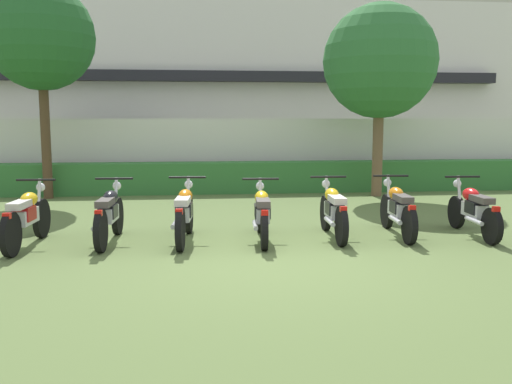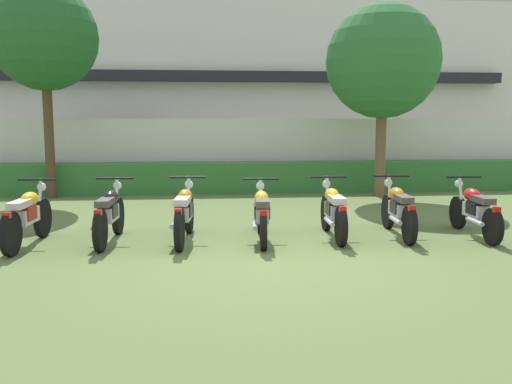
{
  "view_description": "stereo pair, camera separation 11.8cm",
  "coord_description": "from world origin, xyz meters",
  "px_view_note": "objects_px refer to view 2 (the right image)",
  "views": [
    {
      "loc": [
        -0.97,
        -7.22,
        1.9
      ],
      "look_at": [
        0.0,
        1.72,
        0.72
      ],
      "focal_mm": 39.32,
      "sensor_mm": 36.0,
      "label": 1
    },
    {
      "loc": [
        -0.85,
        -7.23,
        1.9
      ],
      "look_at": [
        0.0,
        1.72,
        0.72
      ],
      "focal_mm": 39.32,
      "sensor_mm": 36.0,
      "label": 2
    }
  ],
  "objects_px": {
    "motorcycle_in_row_1": "(109,214)",
    "motorcycle_in_row_2": "(184,212)",
    "parked_car": "(110,150)",
    "motorcycle_in_row_3": "(262,213)",
    "tree_near_inspector": "(44,38)",
    "motorcycle_in_row_5": "(398,209)",
    "motorcycle_in_row_4": "(333,210)",
    "motorcycle_in_row_6": "(475,210)",
    "tree_far_side": "(383,62)",
    "motorcycle_in_row_0": "(27,216)"
  },
  "relations": [
    {
      "from": "motorcycle_in_row_6",
      "to": "motorcycle_in_row_5",
      "type": "bearing_deg",
      "value": 86.4
    },
    {
      "from": "tree_far_side",
      "to": "motorcycle_in_row_2",
      "type": "relative_size",
      "value": 2.38
    },
    {
      "from": "tree_far_side",
      "to": "motorcycle_in_row_5",
      "type": "xyz_separation_m",
      "value": [
        -1.2,
        -4.7,
        -2.83
      ]
    },
    {
      "from": "motorcycle_in_row_1",
      "to": "motorcycle_in_row_2",
      "type": "xyz_separation_m",
      "value": [
        1.15,
        -0.05,
        0.01
      ]
    },
    {
      "from": "motorcycle_in_row_4",
      "to": "motorcycle_in_row_6",
      "type": "distance_m",
      "value": 2.31
    },
    {
      "from": "tree_near_inspector",
      "to": "motorcycle_in_row_2",
      "type": "relative_size",
      "value": 2.58
    },
    {
      "from": "motorcycle_in_row_3",
      "to": "motorcycle_in_row_6",
      "type": "distance_m",
      "value": 3.47
    },
    {
      "from": "tree_far_side",
      "to": "tree_near_inspector",
      "type": "bearing_deg",
      "value": 177.09
    },
    {
      "from": "motorcycle_in_row_3",
      "to": "motorcycle_in_row_5",
      "type": "relative_size",
      "value": 0.98
    },
    {
      "from": "tree_far_side",
      "to": "motorcycle_in_row_0",
      "type": "bearing_deg",
      "value": -145.17
    },
    {
      "from": "tree_near_inspector",
      "to": "motorcycle_in_row_6",
      "type": "xyz_separation_m",
      "value": [
        8.03,
        -5.24,
        -3.34
      ]
    },
    {
      "from": "motorcycle_in_row_6",
      "to": "parked_car",
      "type": "bearing_deg",
      "value": 41.62
    },
    {
      "from": "parked_car",
      "to": "motorcycle_in_row_1",
      "type": "relative_size",
      "value": 2.43
    },
    {
      "from": "motorcycle_in_row_1",
      "to": "motorcycle_in_row_2",
      "type": "distance_m",
      "value": 1.15
    },
    {
      "from": "motorcycle_in_row_4",
      "to": "motorcycle_in_row_5",
      "type": "bearing_deg",
      "value": -85.95
    },
    {
      "from": "motorcycle_in_row_4",
      "to": "motorcycle_in_row_6",
      "type": "relative_size",
      "value": 0.97
    },
    {
      "from": "tree_far_side",
      "to": "motorcycle_in_row_3",
      "type": "relative_size",
      "value": 2.51
    },
    {
      "from": "motorcycle_in_row_3",
      "to": "motorcycle_in_row_6",
      "type": "relative_size",
      "value": 0.99
    },
    {
      "from": "tree_far_side",
      "to": "motorcycle_in_row_3",
      "type": "bearing_deg",
      "value": -125.51
    },
    {
      "from": "tree_far_side",
      "to": "motorcycle_in_row_1",
      "type": "bearing_deg",
      "value": -140.86
    },
    {
      "from": "tree_far_side",
      "to": "motorcycle_in_row_6",
      "type": "distance_m",
      "value": 5.6
    },
    {
      "from": "parked_car",
      "to": "motorcycle_in_row_6",
      "type": "distance_m",
      "value": 11.58
    },
    {
      "from": "motorcycle_in_row_4",
      "to": "motorcycle_in_row_1",
      "type": "bearing_deg",
      "value": 91.93
    },
    {
      "from": "motorcycle_in_row_5",
      "to": "motorcycle_in_row_6",
      "type": "distance_m",
      "value": 1.24
    },
    {
      "from": "tree_near_inspector",
      "to": "motorcycle_in_row_5",
      "type": "xyz_separation_m",
      "value": [
        6.8,
        -5.1,
        -3.33
      ]
    },
    {
      "from": "parked_car",
      "to": "tree_far_side",
      "type": "distance_m",
      "value": 8.66
    },
    {
      "from": "parked_car",
      "to": "motorcycle_in_row_4",
      "type": "xyz_separation_m",
      "value": [
        4.93,
        -8.92,
        -0.49
      ]
    },
    {
      "from": "motorcycle_in_row_2",
      "to": "motorcycle_in_row_3",
      "type": "height_order",
      "value": "motorcycle_in_row_2"
    },
    {
      "from": "motorcycle_in_row_0",
      "to": "motorcycle_in_row_2",
      "type": "xyz_separation_m",
      "value": [
        2.34,
        0.09,
        0.0
      ]
    },
    {
      "from": "motorcycle_in_row_0",
      "to": "motorcycle_in_row_4",
      "type": "relative_size",
      "value": 1.05
    },
    {
      "from": "parked_car",
      "to": "motorcycle_in_row_5",
      "type": "xyz_separation_m",
      "value": [
        6.01,
        -8.88,
        -0.49
      ]
    },
    {
      "from": "motorcycle_in_row_2",
      "to": "motorcycle_in_row_5",
      "type": "relative_size",
      "value": 1.03
    },
    {
      "from": "tree_near_inspector",
      "to": "motorcycle_in_row_3",
      "type": "height_order",
      "value": "tree_near_inspector"
    },
    {
      "from": "parked_car",
      "to": "motorcycle_in_row_6",
      "type": "bearing_deg",
      "value": -54.12
    },
    {
      "from": "motorcycle_in_row_3",
      "to": "motorcycle_in_row_6",
      "type": "height_order",
      "value": "motorcycle_in_row_3"
    },
    {
      "from": "motorcycle_in_row_6",
      "to": "motorcycle_in_row_1",
      "type": "bearing_deg",
      "value": 91.75
    },
    {
      "from": "tree_far_side",
      "to": "motorcycle_in_row_0",
      "type": "xyz_separation_m",
      "value": [
        -6.99,
        -4.86,
        -2.81
      ]
    },
    {
      "from": "parked_car",
      "to": "motorcycle_in_row_2",
      "type": "relative_size",
      "value": 2.34
    },
    {
      "from": "tree_near_inspector",
      "to": "tree_far_side",
      "type": "relative_size",
      "value": 1.08
    },
    {
      "from": "motorcycle_in_row_2",
      "to": "motorcycle_in_row_5",
      "type": "distance_m",
      "value": 3.45
    },
    {
      "from": "motorcycle_in_row_1",
      "to": "motorcycle_in_row_2",
      "type": "relative_size",
      "value": 0.96
    },
    {
      "from": "motorcycle_in_row_4",
      "to": "motorcycle_in_row_0",
      "type": "bearing_deg",
      "value": 93.69
    },
    {
      "from": "motorcycle_in_row_0",
      "to": "tree_far_side",
      "type": "bearing_deg",
      "value": -51.64
    },
    {
      "from": "tree_near_inspector",
      "to": "motorcycle_in_row_1",
      "type": "relative_size",
      "value": 2.67
    },
    {
      "from": "motorcycle_in_row_3",
      "to": "motorcycle_in_row_4",
      "type": "bearing_deg",
      "value": -81.36
    },
    {
      "from": "motorcycle_in_row_3",
      "to": "motorcycle_in_row_4",
      "type": "distance_m",
      "value": 1.17
    },
    {
      "from": "motorcycle_in_row_6",
      "to": "motorcycle_in_row_2",
      "type": "bearing_deg",
      "value": 92.07
    },
    {
      "from": "motorcycle_in_row_6",
      "to": "motorcycle_in_row_3",
      "type": "bearing_deg",
      "value": 92.8
    },
    {
      "from": "parked_car",
      "to": "motorcycle_in_row_3",
      "type": "xyz_separation_m",
      "value": [
        3.76,
        -9.02,
        -0.5
      ]
    },
    {
      "from": "tree_near_inspector",
      "to": "motorcycle_in_row_5",
      "type": "distance_m",
      "value": 9.13
    }
  ]
}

